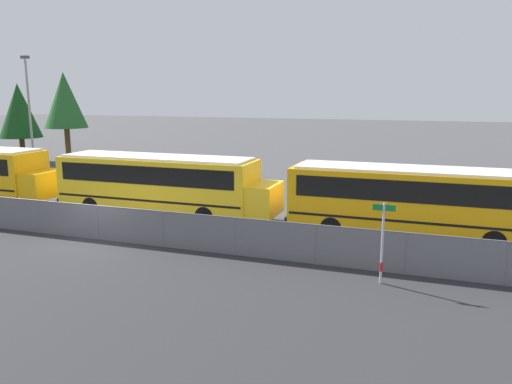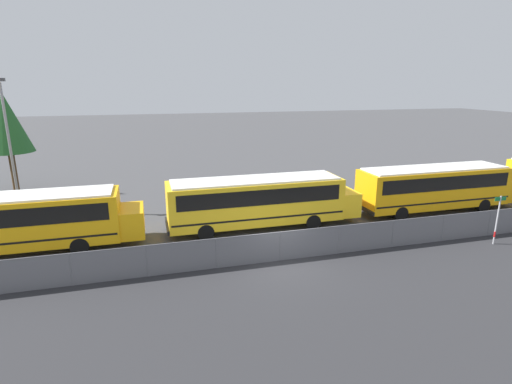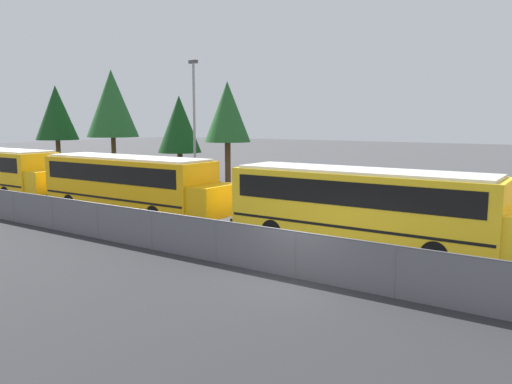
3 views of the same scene
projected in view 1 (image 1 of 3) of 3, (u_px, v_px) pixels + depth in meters
name	position (u px, v px, depth m)	size (l,w,h in m)	color
ground_plane	(99.00, 240.00, 20.69)	(200.00, 200.00, 0.00)	#424244
fence	(98.00, 222.00, 20.54)	(73.25, 0.07, 1.47)	#9EA0A5
school_bus_2	(162.00, 180.00, 24.54)	(11.33, 2.59, 2.95)	yellow
school_bus_3	(418.00, 197.00, 20.61)	(11.33, 2.59, 2.95)	orange
street_sign	(382.00, 241.00, 15.67)	(0.70, 0.09, 2.63)	#B7B7BC
light_pole	(30.00, 112.00, 35.02)	(0.60, 0.24, 8.50)	gray
tree_1	(65.00, 101.00, 40.67)	(3.46, 3.46, 7.66)	#51381E
tree_2	(19.00, 111.00, 43.43)	(3.60, 3.60, 6.81)	#51381E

